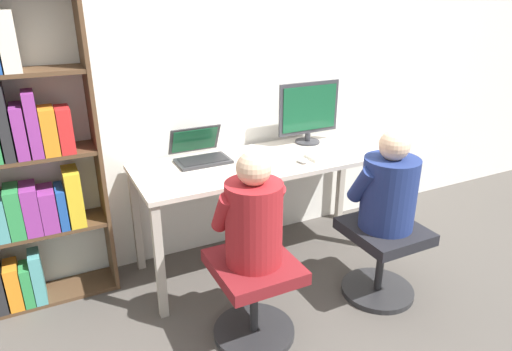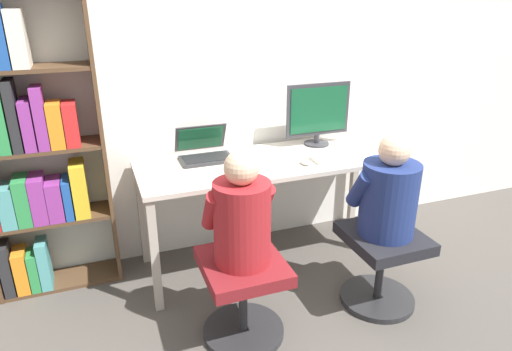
{
  "view_description": "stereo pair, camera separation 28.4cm",
  "coord_description": "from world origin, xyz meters",
  "px_view_note": "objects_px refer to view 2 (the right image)",
  "views": [
    {
      "loc": [
        -1.35,
        -2.21,
        1.82
      ],
      "look_at": [
        -0.18,
        0.15,
        0.75
      ],
      "focal_mm": 32.0,
      "sensor_mm": 36.0,
      "label": 1
    },
    {
      "loc": [
        -1.09,
        -2.33,
        1.82
      ],
      "look_at": [
        -0.18,
        0.15,
        0.75
      ],
      "focal_mm": 32.0,
      "sensor_mm": 36.0,
      "label": 2
    }
  ],
  "objects_px": {
    "person_at_monitor": "(389,194)",
    "person_at_laptop": "(242,216)",
    "laptop": "(205,152)",
    "office_chair_left": "(381,260)",
    "office_chair_right": "(243,290)",
    "bookshelf": "(27,152)",
    "desktop_monitor": "(318,114)",
    "keyboard": "(344,156)"
  },
  "relations": [
    {
      "from": "keyboard",
      "to": "office_chair_right",
      "type": "xyz_separation_m",
      "value": [
        -0.9,
        -0.53,
        -0.49
      ]
    },
    {
      "from": "office_chair_left",
      "to": "person_at_laptop",
      "type": "xyz_separation_m",
      "value": [
        -0.89,
        0.02,
        0.45
      ]
    },
    {
      "from": "keyboard",
      "to": "laptop",
      "type": "bearing_deg",
      "value": 159.76
    },
    {
      "from": "laptop",
      "to": "keyboard",
      "type": "xyz_separation_m",
      "value": [
        0.88,
        -0.32,
        -0.03
      ]
    },
    {
      "from": "office_chair_left",
      "to": "laptop",
      "type": "bearing_deg",
      "value": 134.99
    },
    {
      "from": "bookshelf",
      "to": "person_at_laptop",
      "type": "bearing_deg",
      "value": -40.12
    },
    {
      "from": "keyboard",
      "to": "bookshelf",
      "type": "distance_m",
      "value": 1.98
    },
    {
      "from": "desktop_monitor",
      "to": "office_chair_right",
      "type": "bearing_deg",
      "value": -135.42
    },
    {
      "from": "laptop",
      "to": "person_at_monitor",
      "type": "relative_size",
      "value": 0.57
    },
    {
      "from": "person_at_monitor",
      "to": "bookshelf",
      "type": "relative_size",
      "value": 0.32
    },
    {
      "from": "desktop_monitor",
      "to": "person_at_monitor",
      "type": "xyz_separation_m",
      "value": [
        0.02,
        -0.86,
        -0.27
      ]
    },
    {
      "from": "office_chair_right",
      "to": "bookshelf",
      "type": "xyz_separation_m",
      "value": [
        -1.04,
        0.88,
        0.64
      ]
    },
    {
      "from": "keyboard",
      "to": "person_at_monitor",
      "type": "distance_m",
      "value": 0.54
    },
    {
      "from": "office_chair_left",
      "to": "office_chair_right",
      "type": "height_order",
      "value": "same"
    },
    {
      "from": "office_chair_left",
      "to": "office_chair_right",
      "type": "distance_m",
      "value": 0.89
    },
    {
      "from": "desktop_monitor",
      "to": "office_chair_right",
      "type": "distance_m",
      "value": 1.41
    },
    {
      "from": "office_chair_right",
      "to": "bookshelf",
      "type": "distance_m",
      "value": 1.51
    },
    {
      "from": "office_chair_left",
      "to": "bookshelf",
      "type": "bearing_deg",
      "value": 155.17
    },
    {
      "from": "person_at_monitor",
      "to": "person_at_laptop",
      "type": "height_order",
      "value": "person_at_laptop"
    },
    {
      "from": "laptop",
      "to": "person_at_laptop",
      "type": "distance_m",
      "value": 0.85
    },
    {
      "from": "desktop_monitor",
      "to": "bookshelf",
      "type": "height_order",
      "value": "bookshelf"
    },
    {
      "from": "keyboard",
      "to": "office_chair_left",
      "type": "height_order",
      "value": "keyboard"
    },
    {
      "from": "keyboard",
      "to": "office_chair_left",
      "type": "distance_m",
      "value": 0.73
    },
    {
      "from": "office_chair_left",
      "to": "bookshelf",
      "type": "relative_size",
      "value": 0.26
    },
    {
      "from": "person_at_monitor",
      "to": "keyboard",
      "type": "bearing_deg",
      "value": 88.22
    },
    {
      "from": "person_at_laptop",
      "to": "desktop_monitor",
      "type": "bearing_deg",
      "value": 44.43
    },
    {
      "from": "person_at_monitor",
      "to": "person_at_laptop",
      "type": "xyz_separation_m",
      "value": [
        -0.89,
        0.01,
        0.01
      ]
    },
    {
      "from": "laptop",
      "to": "keyboard",
      "type": "height_order",
      "value": "laptop"
    },
    {
      "from": "desktop_monitor",
      "to": "person_at_laptop",
      "type": "distance_m",
      "value": 1.24
    },
    {
      "from": "laptop",
      "to": "keyboard",
      "type": "bearing_deg",
      "value": -20.24
    },
    {
      "from": "office_chair_right",
      "to": "person_at_laptop",
      "type": "relative_size",
      "value": 0.79
    },
    {
      "from": "desktop_monitor",
      "to": "keyboard",
      "type": "bearing_deg",
      "value": -83.26
    },
    {
      "from": "desktop_monitor",
      "to": "person_at_monitor",
      "type": "bearing_deg",
      "value": -88.55
    },
    {
      "from": "office_chair_left",
      "to": "person_at_laptop",
      "type": "height_order",
      "value": "person_at_laptop"
    },
    {
      "from": "office_chair_left",
      "to": "person_at_laptop",
      "type": "distance_m",
      "value": 1.0
    },
    {
      "from": "laptop",
      "to": "person_at_laptop",
      "type": "bearing_deg",
      "value": -91.64
    },
    {
      "from": "keyboard",
      "to": "bookshelf",
      "type": "relative_size",
      "value": 0.24
    },
    {
      "from": "laptop",
      "to": "office_chair_left",
      "type": "height_order",
      "value": "laptop"
    },
    {
      "from": "office_chair_right",
      "to": "laptop",
      "type": "bearing_deg",
      "value": 88.36
    },
    {
      "from": "keyboard",
      "to": "person_at_laptop",
      "type": "bearing_deg",
      "value": -149.91
    },
    {
      "from": "office_chair_left",
      "to": "person_at_monitor",
      "type": "height_order",
      "value": "person_at_monitor"
    },
    {
      "from": "office_chair_right",
      "to": "bookshelf",
      "type": "relative_size",
      "value": 0.26
    }
  ]
}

